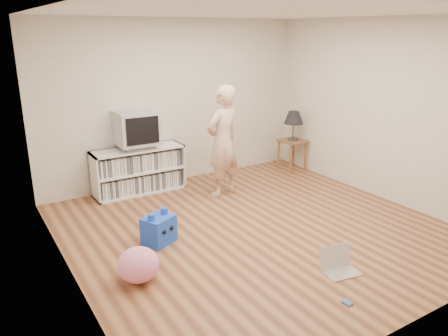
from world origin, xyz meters
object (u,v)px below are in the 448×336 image
object	(u,v)px
dvd_deck	(137,146)
table_lamp	(294,118)
crt_tv	(136,128)
side_table	(292,147)
media_unit	(138,170)
laptop	(338,265)
plush_pink	(138,265)
person	(223,141)
plush_blue	(159,229)

from	to	relation	value
dvd_deck	table_lamp	bearing A→B (deg)	-7.66
crt_tv	table_lamp	xyz separation A→B (m)	(2.75, -0.37, -0.08)
side_table	crt_tv	bearing A→B (deg)	172.40
side_table	table_lamp	world-z (taller)	table_lamp
media_unit	laptop	xyz separation A→B (m)	(0.90, -3.33, -0.28)
dvd_deck	side_table	world-z (taller)	dvd_deck
dvd_deck	plush_pink	size ratio (longest dim) A/B	1.08
laptop	plush_pink	world-z (taller)	plush_pink
media_unit	person	distance (m)	1.40
media_unit	crt_tv	xyz separation A→B (m)	(-0.00, -0.02, 0.67)
plush_blue	dvd_deck	bearing A→B (deg)	51.01
side_table	plush_blue	xyz separation A→B (m)	(-3.19, -1.38, -0.24)
crt_tv	side_table	bearing A→B (deg)	-7.60
plush_blue	plush_pink	distance (m)	0.82
plush_blue	person	bearing A→B (deg)	8.42
side_table	table_lamp	distance (m)	0.53
crt_tv	laptop	size ratio (longest dim) A/B	1.48
media_unit	plush_pink	xyz separation A→B (m)	(-0.95, -2.42, -0.17)
crt_tv	plush_pink	xyz separation A→B (m)	(-0.95, -2.40, -0.84)
person	side_table	bearing A→B (deg)	176.14
crt_tv	plush_blue	distance (m)	1.99
person	laptop	bearing A→B (deg)	69.35
media_unit	side_table	xyz separation A→B (m)	(2.75, -0.39, 0.07)
media_unit	laptop	bearing A→B (deg)	-74.96
person	plush_pink	xyz separation A→B (m)	(-1.99, -1.62, -0.66)
person	laptop	world-z (taller)	person
plush_pink	person	bearing A→B (deg)	39.25
crt_tv	table_lamp	size ratio (longest dim) A/B	1.17
table_lamp	laptop	xyz separation A→B (m)	(-1.85, -2.95, -0.87)
table_lamp	person	xyz separation A→B (m)	(-1.71, -0.41, -0.11)
dvd_deck	person	world-z (taller)	person
laptop	plush_pink	bearing A→B (deg)	163.37
media_unit	dvd_deck	bearing A→B (deg)	-90.00
plush_pink	crt_tv	bearing A→B (deg)	68.47
side_table	person	distance (m)	1.81
crt_tv	plush_pink	bearing A→B (deg)	-111.53
media_unit	dvd_deck	distance (m)	0.39
side_table	dvd_deck	bearing A→B (deg)	172.34
person	plush_blue	world-z (taller)	person
dvd_deck	laptop	size ratio (longest dim) A/B	1.11
crt_tv	table_lamp	distance (m)	2.78
media_unit	table_lamp	xyz separation A→B (m)	(2.75, -0.39, 0.59)
dvd_deck	plush_pink	bearing A→B (deg)	-111.50
media_unit	laptop	distance (m)	3.46
media_unit	table_lamp	world-z (taller)	table_lamp
laptop	table_lamp	bearing A→B (deg)	67.59
side_table	plush_pink	bearing A→B (deg)	-151.17
dvd_deck	plush_blue	bearing A→B (deg)	-104.13
media_unit	plush_pink	world-z (taller)	media_unit
crt_tv	person	bearing A→B (deg)	-36.82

